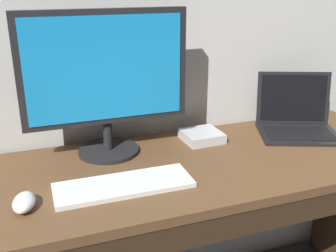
{
  "coord_description": "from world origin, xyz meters",
  "views": [
    {
      "loc": [
        -0.51,
        -1.12,
        1.31
      ],
      "look_at": [
        -0.11,
        0.0,
        0.87
      ],
      "focal_mm": 42.81,
      "sensor_mm": 36.0,
      "label": 1
    }
  ],
  "objects_px": {
    "wired_keyboard": "(124,185)",
    "external_drive_box": "(202,136)",
    "computer_mouse": "(24,202)",
    "laptop_black": "(296,117)",
    "external_monitor": "(105,77)"
  },
  "relations": [
    {
      "from": "laptop_black",
      "to": "wired_keyboard",
      "type": "distance_m",
      "value": 0.8
    },
    {
      "from": "wired_keyboard",
      "to": "laptop_black",
      "type": "bearing_deg",
      "value": 16.38
    },
    {
      "from": "wired_keyboard",
      "to": "external_drive_box",
      "type": "height_order",
      "value": "external_drive_box"
    },
    {
      "from": "external_monitor",
      "to": "computer_mouse",
      "type": "bearing_deg",
      "value": -136.74
    },
    {
      "from": "external_monitor",
      "to": "computer_mouse",
      "type": "distance_m",
      "value": 0.47
    },
    {
      "from": "laptop_black",
      "to": "external_drive_box",
      "type": "height_order",
      "value": "laptop_black"
    },
    {
      "from": "computer_mouse",
      "to": "laptop_black",
      "type": "bearing_deg",
      "value": 23.03
    },
    {
      "from": "laptop_black",
      "to": "external_drive_box",
      "type": "xyz_separation_m",
      "value": [
        -0.4,
        0.03,
        -0.04
      ]
    },
    {
      "from": "computer_mouse",
      "to": "external_monitor",
      "type": "bearing_deg",
      "value": 53.01
    },
    {
      "from": "computer_mouse",
      "to": "external_drive_box",
      "type": "xyz_separation_m",
      "value": [
        0.65,
        0.28,
        -0.0
      ]
    },
    {
      "from": "laptop_black",
      "to": "external_drive_box",
      "type": "distance_m",
      "value": 0.41
    },
    {
      "from": "laptop_black",
      "to": "computer_mouse",
      "type": "bearing_deg",
      "value": -166.72
    },
    {
      "from": "wired_keyboard",
      "to": "external_drive_box",
      "type": "xyz_separation_m",
      "value": [
        0.37,
        0.25,
        0.01
      ]
    },
    {
      "from": "laptop_black",
      "to": "wired_keyboard",
      "type": "xyz_separation_m",
      "value": [
        -0.77,
        -0.23,
        -0.05
      ]
    },
    {
      "from": "laptop_black",
      "to": "external_drive_box",
      "type": "bearing_deg",
      "value": 175.97
    }
  ]
}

